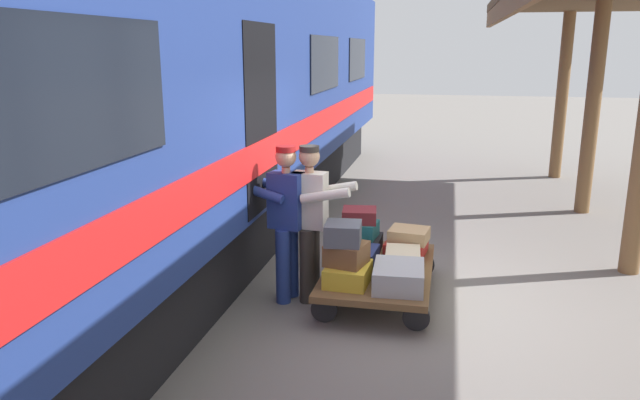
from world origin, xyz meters
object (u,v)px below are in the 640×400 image
(train_car, at_px, (133,106))
(suitcase_red_plastic, at_px, (406,247))
(luggage_cart, at_px, (379,272))
(suitcase_teal_softside, at_px, (361,229))
(suitcase_gray_aluminum, at_px, (399,277))
(porter_in_overalls, at_px, (285,218))
(suitcase_tan_vintage, at_px, (409,235))
(suitcase_cream_canvas, at_px, (403,260))
(suitcase_navy_fabric, at_px, (356,257))
(suitcase_yellow_case, at_px, (348,274))
(porter_by_door, at_px, (311,218))
(suitcase_slate_roller, at_px, (343,233))
(suitcase_brown_leather, at_px, (347,254))
(suitcase_maroon_trunk, at_px, (359,215))

(train_car, bearing_deg, suitcase_red_plastic, -169.45)
(luggage_cart, bearing_deg, suitcase_teal_softside, -62.05)
(suitcase_teal_softside, bearing_deg, suitcase_gray_aluminum, 117.17)
(luggage_cart, distance_m, porter_in_overalls, 1.21)
(suitcase_tan_vintage, relative_size, porter_in_overalls, 0.25)
(luggage_cart, relative_size, suitcase_cream_canvas, 3.70)
(suitcase_red_plastic, relative_size, porter_in_overalls, 0.31)
(train_car, xyz_separation_m, porter_in_overalls, (-1.80, 0.22, -1.14))
(suitcase_navy_fabric, xyz_separation_m, suitcase_gray_aluminum, (-0.52, 0.52, 0.01))
(suitcase_yellow_case, relative_size, suitcase_teal_softside, 1.34)
(suitcase_cream_canvas, distance_m, porter_in_overalls, 1.37)
(suitcase_yellow_case, distance_m, porter_by_door, 0.74)
(suitcase_yellow_case, height_order, suitcase_slate_roller, suitcase_slate_roller)
(suitcase_slate_roller, bearing_deg, porter_in_overalls, -18.97)
(suitcase_gray_aluminum, bearing_deg, suitcase_yellow_case, 0.00)
(suitcase_cream_canvas, xyz_separation_m, suitcase_brown_leather, (0.54, 0.48, 0.20))
(luggage_cart, bearing_deg, suitcase_navy_fabric, 0.00)
(suitcase_tan_vintage, height_order, suitcase_maroon_trunk, suitcase_maroon_trunk)
(luggage_cart, height_order, suitcase_tan_vintage, suitcase_tan_vintage)
(suitcase_brown_leather, height_order, porter_by_door, porter_by_door)
(suitcase_red_plastic, relative_size, porter_by_door, 0.31)
(suitcase_navy_fabric, height_order, suitcase_gray_aluminum, suitcase_gray_aluminum)
(suitcase_navy_fabric, xyz_separation_m, suitcase_maroon_trunk, (0.05, -0.55, 0.33))
(train_car, relative_size, suitcase_tan_vintage, 44.74)
(suitcase_navy_fabric, height_order, suitcase_maroon_trunk, suitcase_maroon_trunk)
(train_car, xyz_separation_m, suitcase_gray_aluminum, (-3.05, 0.48, -1.61))
(suitcase_slate_roller, distance_m, porter_in_overalls, 0.71)
(suitcase_tan_vintage, bearing_deg, suitcase_teal_softside, -5.47)
(suitcase_red_plastic, xyz_separation_m, suitcase_gray_aluminum, (-0.00, 1.04, 0.03))
(suitcase_slate_roller, relative_size, suitcase_maroon_trunk, 0.93)
(luggage_cart, relative_size, suitcase_tan_vintage, 4.39)
(luggage_cart, relative_size, suitcase_navy_fabric, 4.04)
(train_car, xyz_separation_m, suitcase_navy_fabric, (-2.53, -0.05, -1.62))
(suitcase_gray_aluminum, height_order, suitcase_slate_roller, suitcase_slate_roller)
(porter_in_overalls, height_order, porter_by_door, same)
(suitcase_teal_softside, distance_m, porter_by_door, 0.92)
(suitcase_slate_roller, bearing_deg, luggage_cart, -122.36)
(suitcase_slate_roller, relative_size, porter_by_door, 0.22)
(train_car, relative_size, luggage_cart, 10.20)
(suitcase_cream_canvas, xyz_separation_m, suitcase_maroon_trunk, (0.56, -0.55, 0.32))
(porter_in_overalls, bearing_deg, suitcase_red_plastic, -147.59)
(suitcase_cream_canvas, xyz_separation_m, porter_in_overalls, (1.25, 0.27, 0.48))
(suitcase_navy_fabric, relative_size, suitcase_maroon_trunk, 1.19)
(suitcase_maroon_trunk, distance_m, porter_by_door, 0.88)
(suitcase_red_plastic, xyz_separation_m, suitcase_tan_vintage, (-0.03, 0.04, 0.16))
(suitcase_gray_aluminum, height_order, suitcase_tan_vintage, suitcase_tan_vintage)
(suitcase_red_plastic, distance_m, suitcase_maroon_trunk, 0.66)
(suitcase_slate_roller, bearing_deg, suitcase_tan_vintage, -121.62)
(suitcase_navy_fabric, distance_m, porter_by_door, 0.70)
(train_car, height_order, suitcase_cream_canvas, train_car)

